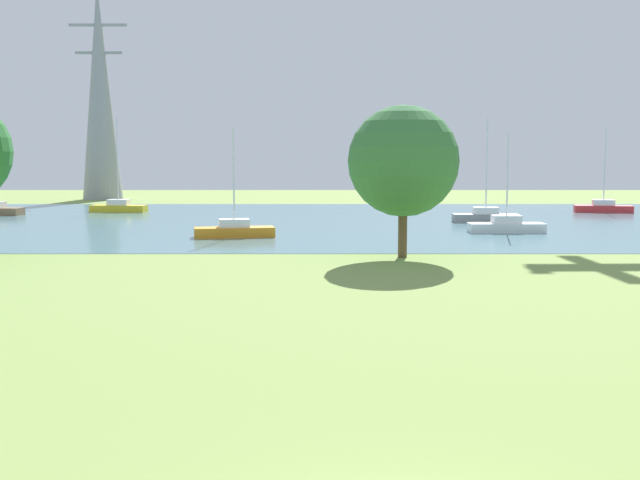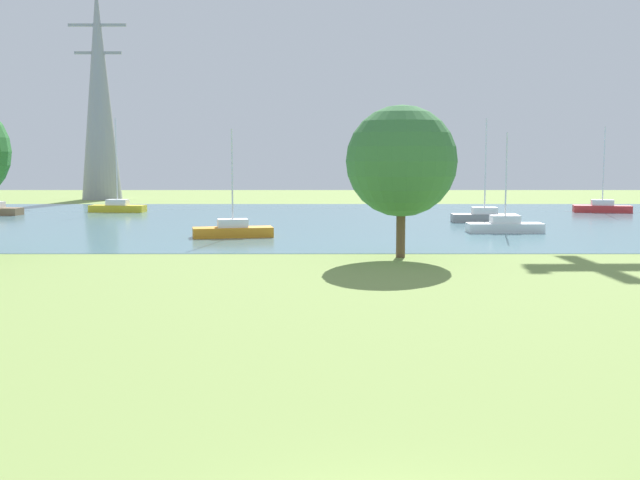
{
  "view_description": "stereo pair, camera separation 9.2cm",
  "coord_description": "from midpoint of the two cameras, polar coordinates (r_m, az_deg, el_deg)",
  "views": [
    {
      "loc": [
        -1.08,
        -8.98,
        4.97
      ],
      "look_at": [
        -0.99,
        16.24,
        2.22
      ],
      "focal_mm": 43.83,
      "sensor_mm": 36.0,
      "label": 1
    },
    {
      "loc": [
        -0.98,
        -8.98,
        4.97
      ],
      "look_at": [
        -0.99,
        16.24,
        2.22
      ],
      "focal_mm": 43.83,
      "sensor_mm": 36.0,
      "label": 2
    }
  ],
  "objects": [
    {
      "name": "electricity_pylon",
      "position": [
        91.48,
        -15.98,
        10.41
      ],
      "size": [
        6.4,
        4.4,
        23.99
      ],
      "color": "gray",
      "rests_on": "ground"
    },
    {
      "name": "sailboat_white",
      "position": [
        51.44,
        13.21,
        1.03
      ],
      "size": [
        4.82,
        1.58,
        6.37
      ],
      "color": "white",
      "rests_on": "water_surface"
    },
    {
      "name": "sailboat_red",
      "position": [
        71.96,
        19.76,
        2.28
      ],
      "size": [
        5.0,
        2.45,
        7.39
      ],
      "color": "red",
      "rests_on": "water_surface"
    },
    {
      "name": "tree_mid_shore",
      "position": [
        37.94,
        5.85,
        5.74
      ],
      "size": [
        5.37,
        5.37,
        7.36
      ],
      "color": "brown",
      "rests_on": "ground"
    },
    {
      "name": "ground_plane",
      "position": [
        31.39,
        1.7,
        -2.88
      ],
      "size": [
        160.0,
        160.0,
        0.0
      ],
      "primitive_type": "plane",
      "color": "#7F994C"
    },
    {
      "name": "water_surface",
      "position": [
        59.19,
        0.81,
        1.42
      ],
      "size": [
        140.0,
        40.0,
        0.02
      ],
      "primitive_type": "cube",
      "color": "slate",
      "rests_on": "ground"
    },
    {
      "name": "sailboat_orange",
      "position": [
        47.48,
        -6.51,
        0.74
      ],
      "size": [
        5.0,
        2.39,
        6.5
      ],
      "color": "orange",
      "rests_on": "water_surface"
    },
    {
      "name": "sailboat_gray",
      "position": [
        59.07,
        11.77,
        1.73
      ],
      "size": [
        4.84,
        1.64,
        7.62
      ],
      "color": "gray",
      "rests_on": "water_surface"
    },
    {
      "name": "sailboat_yellow",
      "position": [
        70.27,
        -14.71,
        2.36
      ],
      "size": [
        4.93,
        1.98,
        8.08
      ],
      "color": "yellow",
      "rests_on": "water_surface"
    }
  ]
}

